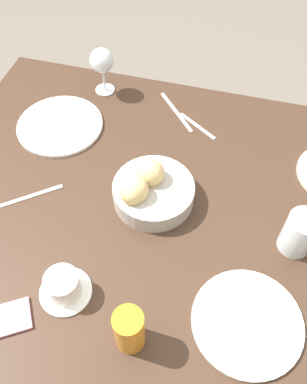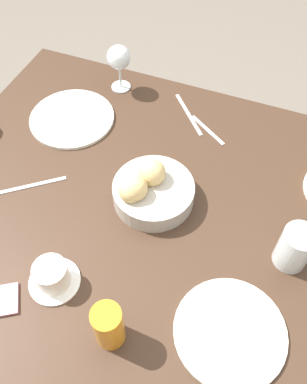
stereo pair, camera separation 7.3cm
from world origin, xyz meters
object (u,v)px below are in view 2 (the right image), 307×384
(knife_silver, at_px, (189,114))
(spoon_coffee, at_px, (208,130))
(water_tumbler, at_px, (295,248))
(plate_far_center, at_px, (230,332))
(fork_silver, at_px, (31,186))
(bread_basket, at_px, (150,190))
(plate_near_right, at_px, (72,118))
(coffee_cup, at_px, (52,276))
(juice_glass, at_px, (108,326))
(wine_glass, at_px, (119,59))

(knife_silver, distance_m, spoon_coffee, 0.09)
(water_tumbler, bearing_deg, plate_far_center, 69.00)
(fork_silver, bearing_deg, spoon_coffee, -135.52)
(bread_basket, bearing_deg, fork_silver, 14.09)
(plate_near_right, height_order, coffee_cup, coffee_cup)
(plate_near_right, relative_size, spoon_coffee, 2.03)
(plate_far_center, relative_size, knife_silver, 1.59)
(coffee_cup, bearing_deg, water_tumbler, -152.44)
(fork_silver, relative_size, knife_silver, 1.04)
(juice_glass, bearing_deg, bread_basket, -81.28)
(plate_near_right, bearing_deg, spoon_coffee, -165.00)
(plate_near_right, distance_m, plate_far_center, 0.79)
(water_tumbler, distance_m, knife_silver, 0.56)
(plate_far_center, xyz_separation_m, coffee_cup, (0.41, 0.04, 0.03))
(plate_far_center, relative_size, water_tumbler, 2.12)
(plate_near_right, xyz_separation_m, water_tumbler, (-0.72, 0.24, 0.05))
(bread_basket, height_order, plate_far_center, bread_basket)
(plate_far_center, height_order, coffee_cup, coffee_cup)
(plate_near_right, relative_size, coffee_cup, 2.17)
(fork_silver, xyz_separation_m, knife_silver, (-0.31, -0.43, 0.00))
(juice_glass, bearing_deg, fork_silver, -37.16)
(coffee_cup, bearing_deg, plate_near_right, -65.87)
(plate_far_center, height_order, knife_silver, plate_far_center)
(water_tumbler, relative_size, wine_glass, 0.75)
(juice_glass, bearing_deg, water_tumbler, -134.84)
(water_tumbler, xyz_separation_m, knife_silver, (0.39, -0.39, -0.06))
(bread_basket, bearing_deg, plate_near_right, -29.60)
(spoon_coffee, bearing_deg, coffee_cup, 72.77)
(wine_glass, height_order, knife_silver, wine_glass)
(water_tumbler, relative_size, fork_silver, 0.72)
(fork_silver, bearing_deg, plate_far_center, 163.12)
(knife_silver, bearing_deg, coffee_cup, 80.50)
(wine_glass, xyz_separation_m, coffee_cup, (-0.14, 0.70, -0.08))
(plate_near_right, xyz_separation_m, plate_far_center, (-0.64, 0.46, 0.00))
(plate_far_center, height_order, wine_glass, wine_glass)
(water_tumbler, height_order, wine_glass, wine_glass)
(water_tumbler, distance_m, spoon_coffee, 0.47)
(bread_basket, height_order, water_tumbler, water_tumbler)
(bread_basket, height_order, wine_glass, wine_glass)
(plate_near_right, bearing_deg, plate_far_center, 143.96)
(water_tumbler, xyz_separation_m, spoon_coffee, (0.31, -0.35, -0.06))
(wine_glass, bearing_deg, knife_silver, 170.65)
(plate_near_right, relative_size, plate_far_center, 1.07)
(plate_far_center, xyz_separation_m, wine_glass, (0.56, -0.66, 0.11))
(bread_basket, distance_m, wine_glass, 0.48)
(plate_far_center, xyz_separation_m, water_tumbler, (-0.09, -0.22, 0.05))
(wine_glass, xyz_separation_m, spoon_coffee, (-0.33, 0.09, -0.11))
(plate_near_right, height_order, fork_silver, plate_near_right)
(juice_glass, height_order, wine_glass, wine_glass)
(bread_basket, distance_m, fork_silver, 0.34)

